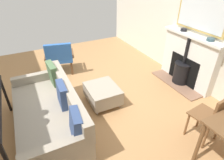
{
  "coord_description": "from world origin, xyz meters",
  "views": [
    {
      "loc": [
        0.9,
        2.94,
        2.36
      ],
      "look_at": [
        -0.42,
        0.35,
        0.56
      ],
      "focal_mm": 30.38,
      "sensor_mm": 36.0,
      "label": 1
    }
  ],
  "objects_px": {
    "armchair_accent": "(59,56)",
    "sofa": "(50,111)",
    "mantel_bowl_far": "(211,39)",
    "ottoman": "(103,93)",
    "fireplace": "(187,63)",
    "mantel_bowl_near": "(184,30)",
    "dining_chair_near_fireplace": "(212,115)"
  },
  "relations": [
    {
      "from": "mantel_bowl_near",
      "to": "mantel_bowl_far",
      "type": "height_order",
      "value": "mantel_bowl_near"
    },
    {
      "from": "fireplace",
      "to": "ottoman",
      "type": "bearing_deg",
      "value": -3.88
    },
    {
      "from": "mantel_bowl_far",
      "to": "ottoman",
      "type": "xyz_separation_m",
      "value": [
        1.99,
        -0.54,
        -0.93
      ]
    },
    {
      "from": "mantel_bowl_near",
      "to": "sofa",
      "type": "height_order",
      "value": "mantel_bowl_near"
    },
    {
      "from": "mantel_bowl_near",
      "to": "sofa",
      "type": "relative_size",
      "value": 0.07
    },
    {
      "from": "fireplace",
      "to": "mantel_bowl_near",
      "type": "relative_size",
      "value": 10.75
    },
    {
      "from": "fireplace",
      "to": "armchair_accent",
      "type": "relative_size",
      "value": 1.75
    },
    {
      "from": "mantel_bowl_near",
      "to": "mantel_bowl_far",
      "type": "distance_m",
      "value": 0.68
    },
    {
      "from": "ottoman",
      "to": "fireplace",
      "type": "bearing_deg",
      "value": 176.12
    },
    {
      "from": "armchair_accent",
      "to": "sofa",
      "type": "bearing_deg",
      "value": 71.63
    },
    {
      "from": "sofa",
      "to": "ottoman",
      "type": "relative_size",
      "value": 2.84
    },
    {
      "from": "dining_chair_near_fireplace",
      "to": "ottoman",
      "type": "bearing_deg",
      "value": -56.94
    },
    {
      "from": "fireplace",
      "to": "ottoman",
      "type": "xyz_separation_m",
      "value": [
        1.98,
        -0.13,
        -0.27
      ]
    },
    {
      "from": "fireplace",
      "to": "sofa",
      "type": "bearing_deg",
      "value": 1.47
    },
    {
      "from": "ottoman",
      "to": "dining_chair_near_fireplace",
      "type": "distance_m",
      "value": 1.89
    },
    {
      "from": "mantel_bowl_far",
      "to": "sofa",
      "type": "relative_size",
      "value": 0.07
    },
    {
      "from": "mantel_bowl_far",
      "to": "fireplace",
      "type": "bearing_deg",
      "value": -88.7
    },
    {
      "from": "fireplace",
      "to": "mantel_bowl_near",
      "type": "distance_m",
      "value": 0.72
    },
    {
      "from": "ottoman",
      "to": "armchair_accent",
      "type": "xyz_separation_m",
      "value": [
        0.43,
        -1.55,
        0.24
      ]
    },
    {
      "from": "mantel_bowl_near",
      "to": "dining_chair_near_fireplace",
      "type": "distance_m",
      "value": 2.06
    },
    {
      "from": "fireplace",
      "to": "sofa",
      "type": "relative_size",
      "value": 0.74
    },
    {
      "from": "mantel_bowl_near",
      "to": "armchair_accent",
      "type": "xyz_separation_m",
      "value": [
        2.42,
        -1.41,
        -0.69
      ]
    },
    {
      "from": "mantel_bowl_near",
      "to": "dining_chair_near_fireplace",
      "type": "relative_size",
      "value": 0.16
    },
    {
      "from": "fireplace",
      "to": "armchair_accent",
      "type": "height_order",
      "value": "fireplace"
    },
    {
      "from": "armchair_accent",
      "to": "fireplace",
      "type": "bearing_deg",
      "value": 144.99
    },
    {
      "from": "mantel_bowl_near",
      "to": "ottoman",
      "type": "height_order",
      "value": "mantel_bowl_near"
    },
    {
      "from": "sofa",
      "to": "armchair_accent",
      "type": "xyz_separation_m",
      "value": [
        -0.59,
        -1.76,
        0.14
      ]
    },
    {
      "from": "sofa",
      "to": "mantel_bowl_far",
      "type": "bearing_deg",
      "value": 173.8
    },
    {
      "from": "fireplace",
      "to": "dining_chair_near_fireplace",
      "type": "distance_m",
      "value": 1.72
    },
    {
      "from": "armchair_accent",
      "to": "dining_chair_near_fireplace",
      "type": "distance_m",
      "value": 3.44
    },
    {
      "from": "mantel_bowl_near",
      "to": "fireplace",
      "type": "bearing_deg",
      "value": 88.07
    },
    {
      "from": "dining_chair_near_fireplace",
      "to": "sofa",
      "type": "bearing_deg",
      "value": -33.67
    }
  ]
}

